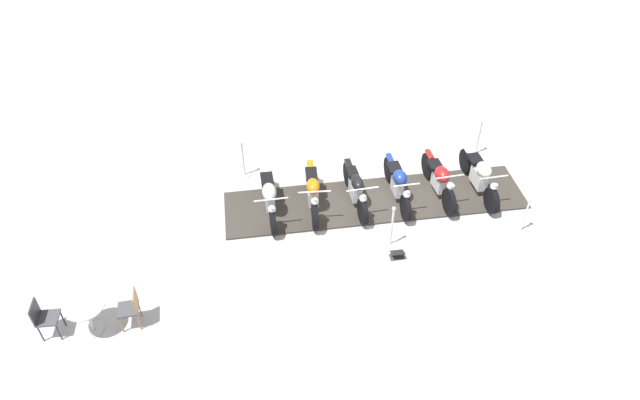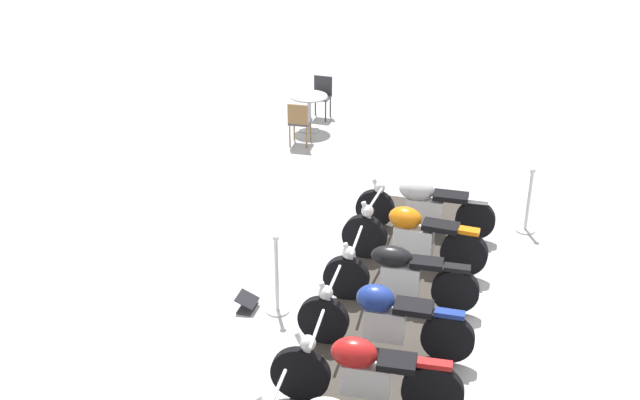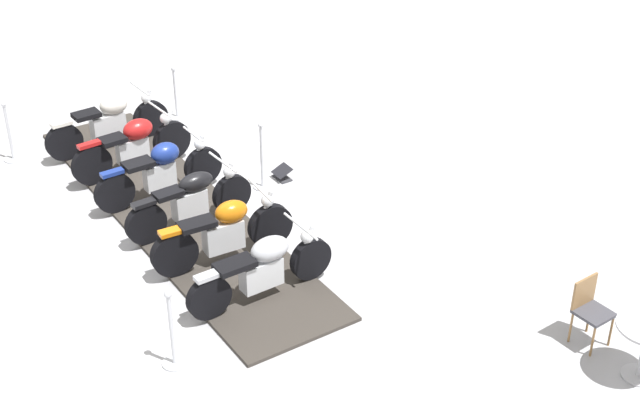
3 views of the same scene
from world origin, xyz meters
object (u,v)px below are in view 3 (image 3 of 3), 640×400
motorcycle_copper (225,231)px  motorcycle_cream (109,121)px  motorcycle_black (191,200)px  cafe_chair_across_table (590,307)px  stanchion_right_mid (262,166)px  info_placard (282,175)px  motorcycle_chrome (263,267)px  motorcycle_maroon (134,143)px  stanchion_left_front (173,340)px  stanchion_right_rear (176,103)px  motorcycle_navy (161,169)px  stanchion_left_rear (11,142)px

motorcycle_copper → motorcycle_cream: bearing=93.6°
motorcycle_black → cafe_chair_across_table: bearing=-63.1°
stanchion_right_mid → info_placard: size_ratio=2.95×
motorcycle_black → info_placard: bearing=14.1°
motorcycle_chrome → motorcycle_maroon: motorcycle_maroon is taller
motorcycle_copper → motorcycle_black: (-0.58, 0.88, -0.01)m
motorcycle_cream → motorcycle_maroon: bearing=-92.3°
motorcycle_black → stanchion_left_front: (0.16, -3.06, -0.13)m
motorcycle_cream → stanchion_right_mid: size_ratio=1.63×
motorcycle_copper → stanchion_right_rear: (-1.38, 4.77, -0.22)m
motorcycle_maroon → cafe_chair_across_table: motorcycle_maroon is taller
motorcycle_navy → cafe_chair_across_table: (5.79, -3.45, -0.01)m
cafe_chair_across_table → motorcycle_copper: bearing=-146.8°
motorcycle_black → info_placard: (1.26, 1.55, -0.43)m
motorcycle_black → motorcycle_cream: (-1.74, 2.61, 0.02)m
motorcycle_black → motorcycle_maroon: bearing=86.8°
motorcycle_copper → stanchion_left_front: bearing=-130.7°
stanchion_right_mid → stanchion_right_rear: bearing=123.8°
stanchion_left_front → motorcycle_cream: bearing=108.6°
motorcycle_black → info_placard: 2.04m
stanchion_left_rear → stanchion_left_front: (3.51, -5.25, 0.02)m
motorcycle_navy → info_placard: bearing=-15.0°
cafe_chair_across_table → motorcycle_cream: bearing=-163.3°
motorcycle_maroon → motorcycle_cream: bearing=86.4°
motorcycle_chrome → motorcycle_navy: motorcycle_navy is taller
stanchion_right_rear → stanchion_left_rear: bearing=-146.2°
motorcycle_chrome → info_placard: size_ratio=4.70×
motorcycle_navy → motorcycle_maroon: motorcycle_maroon is taller
stanchion_right_mid → stanchion_left_front: stanchion_right_mid is taller
motorcycle_maroon → stanchion_left_rear: size_ratio=1.62×
motorcycle_copper → motorcycle_black: size_ratio=1.10×
motorcycle_black → stanchion_left_rear: (-3.35, 2.19, -0.16)m
stanchion_right_mid → cafe_chair_across_table: bearing=-42.2°
motorcycle_copper → stanchion_left_rear: (-3.93, 3.06, -0.17)m
motorcycle_copper → stanchion_right_mid: 2.18m
motorcycle_chrome → cafe_chair_across_table: (4.04, -0.84, 0.01)m
motorcycle_navy → cafe_chair_across_table: motorcycle_navy is taller
motorcycle_navy → motorcycle_maroon: bearing=88.3°
motorcycle_black → stanchion_right_mid: 1.59m
stanchion_left_rear → motorcycle_chrome: bearing=-41.0°
stanchion_right_rear → info_placard: 3.13m
info_placard → motorcycle_copper: bearing=-49.5°
cafe_chair_across_table → motorcycle_chrome: bearing=-138.3°
motorcycle_black → motorcycle_cream: motorcycle_cream is taller
motorcycle_maroon → stanchion_right_mid: stanchion_right_mid is taller
motorcycle_chrome → motorcycle_navy: size_ratio=1.01×
motorcycle_cream → info_placard: size_ratio=4.81×
stanchion_right_rear → cafe_chair_across_table: stanchion_right_rear is taller
motorcycle_chrome → cafe_chair_across_table: bearing=-46.7°
motorcycle_copper → motorcycle_maroon: bearing=93.5°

